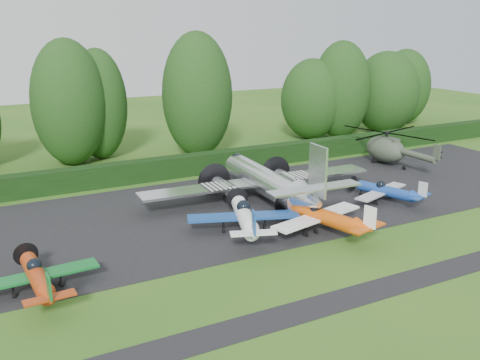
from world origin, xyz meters
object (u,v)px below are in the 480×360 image
transport_plane (266,181)px  light_plane_white (244,216)px  light_plane_red (37,276)px  sign_board (392,138)px  light_plane_orange (323,216)px  helicopter (386,147)px  light_plane_blue (386,191)px

transport_plane → light_plane_white: size_ratio=2.46×
light_plane_red → sign_board: bearing=26.7°
light_plane_orange → light_plane_white: bearing=166.9°
helicopter → light_plane_blue: bearing=-131.8°
light_plane_white → sign_board: light_plane_white is taller
light_plane_white → light_plane_blue: (13.62, 0.58, -0.26)m
light_plane_orange → light_plane_red: bearing=-165.8°
transport_plane → light_plane_red: bearing=-160.2°
light_plane_red → light_plane_blue: bearing=10.0°
sign_board → light_plane_blue: bearing=-130.9°
light_plane_red → helicopter: size_ratio=0.57×
light_plane_white → light_plane_blue: 13.64m
light_plane_orange → helicopter: (17.39, 12.82, 0.60)m
light_plane_white → sign_board: 32.12m
light_plane_white → helicopter: bearing=5.2°
light_plane_red → helicopter: 38.84m
light_plane_white → sign_board: bearing=9.5°
light_plane_orange → light_plane_blue: (8.65, 3.10, -0.25)m
light_plane_red → light_plane_white: size_ratio=0.85×
helicopter → sign_board: 7.81m
sign_board → light_plane_red: bearing=-153.7°
light_plane_blue → helicopter: (8.74, 9.72, 0.85)m
transport_plane → light_plane_white: bearing=-135.4°
transport_plane → helicopter: bearing=14.0°
light_plane_orange → light_plane_blue: light_plane_orange is taller
light_plane_white → helicopter: (22.36, 10.31, 0.58)m
transport_plane → sign_board: size_ratio=6.28×
light_plane_orange → light_plane_blue: bearing=33.5°
light_plane_white → light_plane_blue: size_ratio=1.26×
light_plane_blue → helicopter: 13.10m
transport_plane → light_plane_blue: bearing=-29.6°
light_plane_red → sign_board: (42.32, 18.25, 0.16)m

